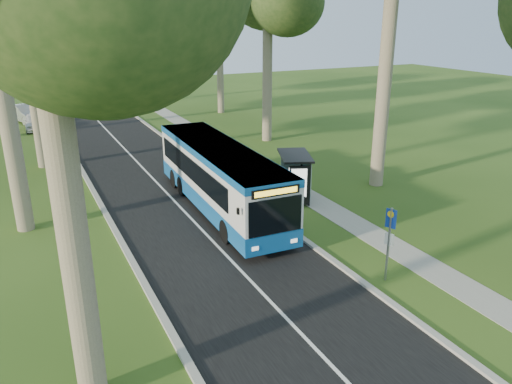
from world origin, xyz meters
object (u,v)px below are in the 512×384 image
(litter_bin, at_px, (297,197))
(bus, at_px, (220,178))
(car_silver, at_px, (26,113))
(bus_stop_sign, at_px, (389,236))
(car_white, at_px, (35,121))
(bus_shelter, at_px, (301,169))

(litter_bin, bearing_deg, bus, 161.24)
(litter_bin, xyz_separation_m, car_silver, (-10.99, 28.36, 0.27))
(car_silver, bearing_deg, bus, -92.85)
(bus_stop_sign, bearing_deg, bus, 85.90)
(bus, relative_size, litter_bin, 12.11)
(car_white, xyz_separation_m, car_silver, (-0.48, 3.73, 0.09))
(bus, xyz_separation_m, car_silver, (-7.39, 27.13, -0.87))
(bus_shelter, height_order, car_silver, bus_shelter)
(car_white, bearing_deg, litter_bin, -65.07)
(litter_bin, height_order, car_white, car_white)
(bus_stop_sign, relative_size, car_silver, 0.60)
(car_white, bearing_deg, bus_stop_sign, -71.64)
(bus_stop_sign, distance_m, bus_shelter, 8.54)
(bus_shelter, bearing_deg, bus, -166.79)
(bus, bearing_deg, car_white, 108.05)
(bus, distance_m, car_white, 24.42)
(bus_shelter, bearing_deg, car_silver, 133.82)
(litter_bin, bearing_deg, car_silver, 111.18)
(bus_shelter, xyz_separation_m, car_silver, (-11.56, 27.72, -0.89))
(bus_shelter, bearing_deg, bus_stop_sign, -78.74)
(car_silver, bearing_deg, car_white, -100.68)
(bus_shelter, xyz_separation_m, car_white, (-11.08, 23.99, -0.98))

